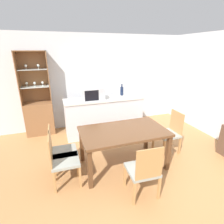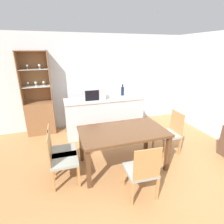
{
  "view_description": "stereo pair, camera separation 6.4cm",
  "coord_description": "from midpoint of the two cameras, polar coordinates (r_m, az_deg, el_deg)",
  "views": [
    {
      "loc": [
        -1.22,
        -2.25,
        2.14
      ],
      "look_at": [
        -0.06,
        1.17,
        0.84
      ],
      "focal_mm": 28.0,
      "sensor_mm": 36.0,
      "label": 1
    },
    {
      "loc": [
        -1.16,
        -2.27,
        2.14
      ],
      "look_at": [
        -0.06,
        1.17,
        0.84
      ],
      "focal_mm": 28.0,
      "sensor_mm": 36.0,
      "label": 2
    }
  ],
  "objects": [
    {
      "name": "dining_chair_side_right_far",
      "position": [
        3.97,
        17.73,
        -6.41
      ],
      "size": [
        0.44,
        0.44,
        0.91
      ],
      "rotation": [
        0.0,
        0.0,
        1.58
      ],
      "color": "#999E93",
      "rests_on": "ground_plane"
    },
    {
      "name": "dining_chair_side_left_far",
      "position": [
        3.29,
        -16.82,
        -12.09
      ],
      "size": [
        0.45,
        0.45,
        0.91
      ],
      "rotation": [
        0.0,
        0.0,
        -1.6
      ],
      "color": "#999E93",
      "rests_on": "ground_plane"
    },
    {
      "name": "ground_plane",
      "position": [
        3.33,
        7.31,
        -20.41
      ],
      "size": [
        18.0,
        18.0,
        0.0
      ],
      "primitive_type": "plane",
      "color": "#B27A47"
    },
    {
      "name": "display_cabinet",
      "position": [
        4.94,
        -23.09,
        0.08
      ],
      "size": [
        0.7,
        0.38,
        2.12
      ],
      "color": "brown",
      "rests_on": "ground_plane"
    },
    {
      "name": "dining_chair_side_left_near",
      "position": [
        3.06,
        -16.55,
        -14.72
      ],
      "size": [
        0.45,
        0.45,
        0.91
      ],
      "rotation": [
        0.0,
        0.0,
        -1.59
      ],
      "color": "#999E93",
      "rests_on": "ground_plane"
    },
    {
      "name": "wine_bottle",
      "position": [
        4.78,
        2.83,
        6.92
      ],
      "size": [
        0.08,
        0.08,
        0.31
      ],
      "color": "#141E38",
      "rests_on": "kitchen_counter"
    },
    {
      "name": "microwave",
      "position": [
        4.37,
        -6.58,
        5.92
      ],
      "size": [
        0.52,
        0.35,
        0.29
      ],
      "color": "#B7BABF",
      "rests_on": "kitchen_counter"
    },
    {
      "name": "dining_chair_head_near",
      "position": [
        2.76,
        9.54,
        -18.27
      ],
      "size": [
        0.46,
        0.46,
        0.91
      ],
      "rotation": [
        0.0,
        0.0,
        -0.06
      ],
      "color": "#999E93",
      "rests_on": "ground_plane"
    },
    {
      "name": "kitchen_counter",
      "position": [
        4.63,
        -3.03,
        -1.26
      ],
      "size": [
        2.01,
        0.62,
        0.96
      ],
      "color": "silver",
      "rests_on": "ground_plane"
    },
    {
      "name": "wall_back",
      "position": [
        5.1,
        -5.15,
        9.94
      ],
      "size": [
        6.8,
        0.06,
        2.55
      ],
      "color": "silver",
      "rests_on": "ground_plane"
    },
    {
      "name": "dining_table",
      "position": [
        3.26,
        3.2,
        -7.32
      ],
      "size": [
        1.57,
        0.91,
        0.74
      ],
      "color": "brown",
      "rests_on": "ground_plane"
    }
  ]
}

